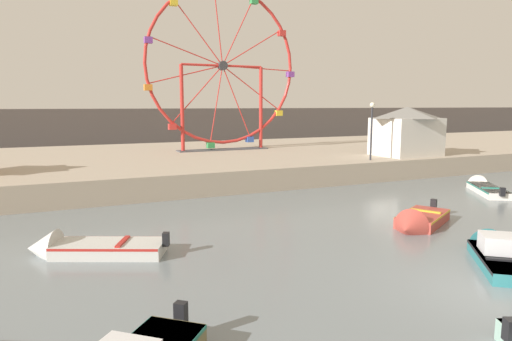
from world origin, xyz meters
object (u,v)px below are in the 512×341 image
Objects in this scene: motorboat_pale_grey at (83,248)px; ferris_wheel_red_frame at (223,68)px; carnival_booth_white_ticket at (406,130)px; promenade_lamp_near at (372,122)px; motorboat_faded_red at (417,222)px; motorboat_teal_painted at (494,251)px; motorboat_white_red_stripe at (483,187)px.

motorboat_pale_grey is 0.36× the size of ferris_wheel_red_frame.
promenade_lamp_near is at bearing -164.19° from carnival_booth_white_ticket.
motorboat_faded_red is 21.50m from ferris_wheel_red_frame.
promenade_lamp_near reaches higher than motorboat_pale_grey.
motorboat_teal_painted is at bearing 53.67° from motorboat_faded_red.
motorboat_faded_red is at bearing -87.70° from ferris_wheel_red_frame.
motorboat_faded_red reaches higher than motorboat_pale_grey.
carnival_booth_white_ticket is at bearing 28.55° from motorboat_white_red_stripe.
motorboat_white_red_stripe is 1.01× the size of motorboat_pale_grey.
ferris_wheel_red_frame reaches higher than promenade_lamp_near.
promenade_lamp_near reaches higher than motorboat_faded_red.
carnival_booth_white_ticket is (0.53, 6.87, 2.85)m from motorboat_white_red_stripe.
carnival_booth_white_ticket is at bearing -159.76° from motorboat_faded_red.
motorboat_teal_painted is 13.09m from motorboat_pale_grey.
ferris_wheel_red_frame is 14.42m from carnival_booth_white_ticket.
motorboat_faded_red reaches higher than motorboat_teal_painted.
motorboat_pale_grey is at bearing -155.33° from promenade_lamp_near.
promenade_lamp_near is (17.88, 8.21, 3.49)m from motorboat_pale_grey.
motorboat_pale_grey is at bearing 129.84° from motorboat_white_red_stripe.
motorboat_teal_painted is at bearing 163.77° from motorboat_white_red_stripe.
carnival_booth_white_ticket is (21.90, 9.45, 2.82)m from motorboat_pale_grey.
motorboat_faded_red is 12.10m from promenade_lamp_near.
promenade_lamp_near is at bearing -57.33° from ferris_wheel_red_frame.
carnival_booth_white_ticket reaches higher than motorboat_faded_red.
ferris_wheel_red_frame is at bearing -97.60° from motorboat_pale_grey.
motorboat_white_red_stripe is 0.37× the size of ferris_wheel_red_frame.
motorboat_white_red_stripe is 12.66m from motorboat_teal_painted.
motorboat_pale_grey is 19.98m from promenade_lamp_near.
carnival_booth_white_ticket is 4.26m from promenade_lamp_near.
ferris_wheel_red_frame is (-0.36, 23.96, 7.34)m from motorboat_teal_painted.
ferris_wheel_red_frame is at bearing 38.84° from motorboat_teal_painted.
motorboat_white_red_stripe is 1.01× the size of carnival_booth_white_ticket.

